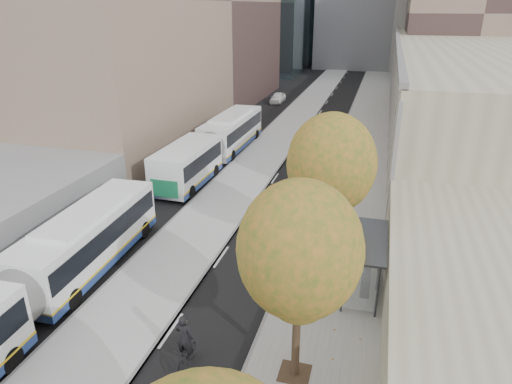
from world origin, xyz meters
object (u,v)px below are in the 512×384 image
(bus_near, at_px, (37,281))
(cyclist, at_px, (185,349))
(bus_shelter, at_px, (369,248))
(distant_car, at_px, (278,98))
(bus_far, at_px, (215,143))

(bus_near, bearing_deg, cyclist, -12.56)
(bus_shelter, distance_m, bus_near, 14.14)
(bus_shelter, distance_m, cyclist, 9.02)
(cyclist, distance_m, distant_car, 48.48)
(bus_near, height_order, cyclist, bus_near)
(distant_car, bearing_deg, cyclist, -80.36)
(bus_shelter, relative_size, cyclist, 1.94)
(bus_shelter, xyz_separation_m, bus_far, (-12.92, 15.37, -0.54))
(bus_far, height_order, distant_car, bus_far)
(bus_shelter, height_order, cyclist, bus_shelter)
(bus_shelter, height_order, bus_far, bus_far)
(bus_near, height_order, bus_far, bus_far)
(bus_shelter, height_order, distant_car, bus_shelter)
(bus_far, relative_size, distant_car, 4.60)
(bus_shelter, distance_m, distant_car, 43.41)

